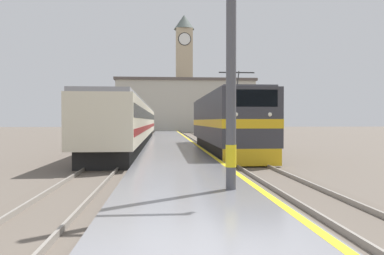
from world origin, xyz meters
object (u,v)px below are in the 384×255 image
Objects in this scene: passenger_train at (134,123)px; clock_tower at (184,70)px; catenary_mast at (234,27)px; locomotive_train at (225,123)px.

clock_tower is at bearing 80.72° from passenger_train.
passenger_train is 47.03m from clock_tower.
passenger_train is 4.52× the size of catenary_mast.
catenary_mast is (-2.27, -14.77, 2.67)m from locomotive_train.
locomotive_train is 56.95m from clock_tower.
clock_tower is (2.78, 70.61, 8.51)m from catenary_mast.
locomotive_train is at bearing -57.54° from passenger_train.
passenger_train is 26.10m from catenary_mast.
locomotive_train is 0.39× the size of passenger_train.
passenger_train is at bearing -99.28° from clock_tower.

